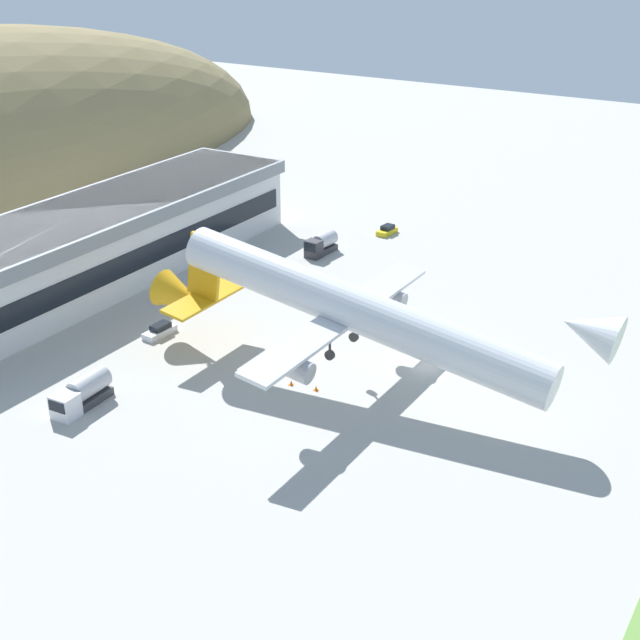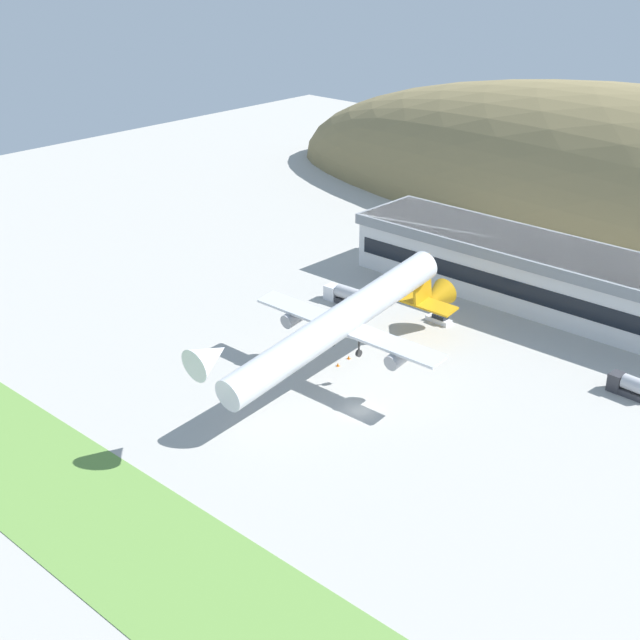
# 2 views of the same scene
# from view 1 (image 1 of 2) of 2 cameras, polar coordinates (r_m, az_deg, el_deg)

# --- Properties ---
(ground_plane) EXTENTS (344.62, 344.62, 0.00)m
(ground_plane) POSITION_cam_1_polar(r_m,az_deg,el_deg) (103.89, 6.90, -3.00)
(ground_plane) COLOR #ADAAA3
(terminal_building) EXTENTS (73.37, 17.02, 10.81)m
(terminal_building) POSITION_cam_1_polar(r_m,az_deg,el_deg) (128.33, -14.55, 4.84)
(terminal_building) COLOR silver
(terminal_building) RESTS_ON ground_plane
(cargo_airplane) EXTENTS (34.30, 55.00, 12.77)m
(cargo_airplane) POSITION_cam_1_polar(r_m,az_deg,el_deg) (95.16, 2.03, 0.59)
(cargo_airplane) COLOR silver
(service_car_0) EXTENTS (4.68, 1.99, 1.47)m
(service_car_0) POSITION_cam_1_polar(r_m,az_deg,el_deg) (112.32, -10.21, -0.67)
(service_car_0) COLOR silver
(service_car_0) RESTS_ON ground_plane
(service_car_1) EXTENTS (4.13, 2.15, 1.44)m
(service_car_1) POSITION_cam_1_polar(r_m,az_deg,el_deg) (146.60, 4.32, 5.74)
(service_car_1) COLOR gold
(service_car_1) RESTS_ON ground_plane
(fuel_truck) EXTENTS (7.54, 2.81, 3.28)m
(fuel_truck) POSITION_cam_1_polar(r_m,az_deg,el_deg) (97.78, -14.97, -4.57)
(fuel_truck) COLOR silver
(fuel_truck) RESTS_ON ground_plane
(box_truck) EXTENTS (6.26, 2.65, 3.11)m
(box_truck) POSITION_cam_1_polar(r_m,az_deg,el_deg) (137.05, 0.09, 4.85)
(box_truck) COLOR #333338
(box_truck) RESTS_ON ground_plane
(traffic_cone_0) EXTENTS (0.52, 0.52, 0.58)m
(traffic_cone_0) POSITION_cam_1_polar(r_m,az_deg,el_deg) (99.24, -1.85, -4.04)
(traffic_cone_0) COLOR orange
(traffic_cone_0) RESTS_ON ground_plane
(traffic_cone_1) EXTENTS (0.52, 0.52, 0.58)m
(traffic_cone_1) POSITION_cam_1_polar(r_m,az_deg,el_deg) (98.12, -0.25, -4.38)
(traffic_cone_1) COLOR orange
(traffic_cone_1) RESTS_ON ground_plane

